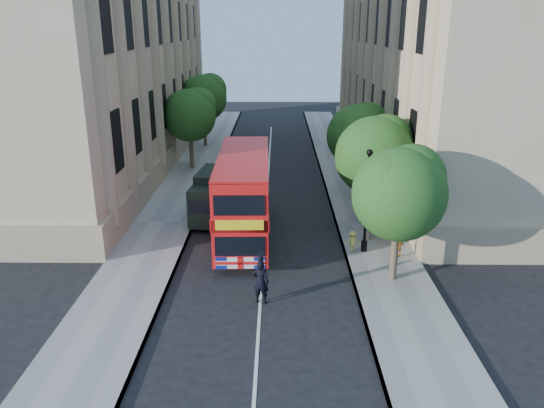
{
  "coord_description": "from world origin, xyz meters",
  "views": [
    {
      "loc": [
        0.68,
        -18.22,
        10.8
      ],
      "look_at": [
        0.42,
        6.76,
        2.3
      ],
      "focal_mm": 35.0,
      "sensor_mm": 36.0,
      "label": 1
    }
  ],
  "objects_px": {
    "lamp_post": "(367,205)",
    "double_decker_bus": "(244,194)",
    "woman_pedestrian": "(366,224)",
    "police_constable": "(261,282)",
    "box_van": "(215,197)"
  },
  "relations": [
    {
      "from": "box_van",
      "to": "lamp_post",
      "type": "bearing_deg",
      "value": -24.48
    },
    {
      "from": "lamp_post",
      "to": "police_constable",
      "type": "bearing_deg",
      "value": -134.84
    },
    {
      "from": "police_constable",
      "to": "box_van",
      "type": "bearing_deg",
      "value": -57.26
    },
    {
      "from": "double_decker_bus",
      "to": "box_van",
      "type": "bearing_deg",
      "value": 123.27
    },
    {
      "from": "lamp_post",
      "to": "police_constable",
      "type": "height_order",
      "value": "lamp_post"
    },
    {
      "from": "double_decker_bus",
      "to": "police_constable",
      "type": "relative_size",
      "value": 5.13
    },
    {
      "from": "double_decker_bus",
      "to": "police_constable",
      "type": "xyz_separation_m",
      "value": [
        1.08,
        -6.93,
        -1.5
      ]
    },
    {
      "from": "lamp_post",
      "to": "police_constable",
      "type": "relative_size",
      "value": 2.76
    },
    {
      "from": "lamp_post",
      "to": "double_decker_bus",
      "type": "distance_m",
      "value": 6.35
    },
    {
      "from": "lamp_post",
      "to": "woman_pedestrian",
      "type": "relative_size",
      "value": 3.01
    },
    {
      "from": "double_decker_bus",
      "to": "box_van",
      "type": "relative_size",
      "value": 1.9
    },
    {
      "from": "double_decker_bus",
      "to": "woman_pedestrian",
      "type": "distance_m",
      "value": 6.54
    },
    {
      "from": "lamp_post",
      "to": "box_van",
      "type": "xyz_separation_m",
      "value": [
        -7.91,
        4.64,
        -1.14
      ]
    },
    {
      "from": "lamp_post",
      "to": "double_decker_bus",
      "type": "height_order",
      "value": "lamp_post"
    },
    {
      "from": "lamp_post",
      "to": "double_decker_bus",
      "type": "relative_size",
      "value": 0.54
    }
  ]
}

